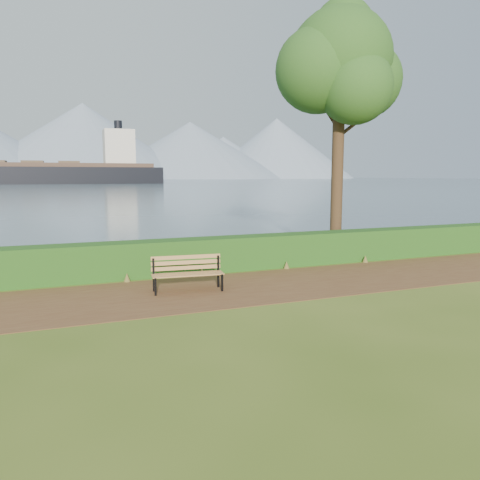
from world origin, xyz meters
name	(u,v)px	position (x,y,z in m)	size (l,w,h in m)	color
ground	(267,288)	(0.00, 0.00, 0.00)	(140.00, 140.00, 0.00)	#47621C
path	(262,286)	(0.00, 0.30, 0.01)	(40.00, 3.40, 0.01)	brown
hedge	(231,253)	(0.00, 2.60, 0.50)	(32.00, 0.85, 1.00)	#1A4F16
water	(64,181)	(0.00, 260.00, 0.01)	(700.00, 510.00, 0.00)	#465C70
mountains	(46,145)	(-9.17, 406.05, 27.70)	(585.00, 190.00, 70.00)	#7A8DA3
bench	(187,271)	(-1.94, 0.52, 0.50)	(1.78, 0.69, 0.87)	black
tree	(340,66)	(4.33, 3.58, 6.52)	(4.56, 3.82, 8.78)	#332015
cargo_ship	(51,173)	(-5.60, 158.09, 3.53)	(78.21, 13.10, 23.70)	black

